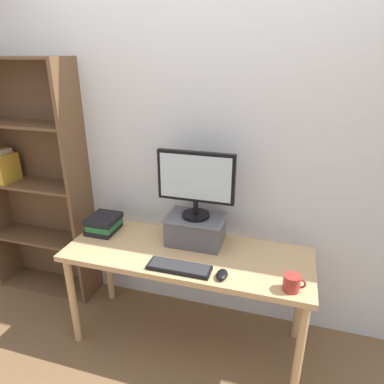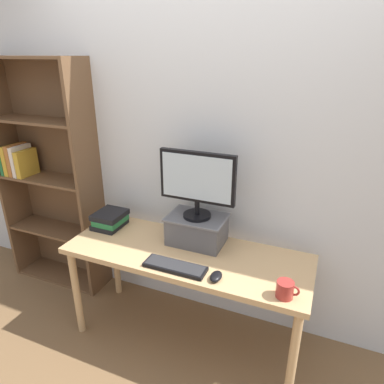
{
  "view_description": "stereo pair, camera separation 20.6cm",
  "coord_description": "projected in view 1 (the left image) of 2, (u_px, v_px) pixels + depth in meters",
  "views": [
    {
      "loc": [
        0.56,
        -1.77,
        1.87
      ],
      "look_at": [
        0.02,
        0.06,
        1.09
      ],
      "focal_mm": 32.0,
      "sensor_mm": 36.0,
      "label": 1
    },
    {
      "loc": [
        0.76,
        -1.7,
        1.87
      ],
      "look_at": [
        0.02,
        0.06,
        1.09
      ],
      "focal_mm": 32.0,
      "sensor_mm": 36.0,
      "label": 2
    }
  ],
  "objects": [
    {
      "name": "desk",
      "position": [
        187.0,
        263.0,
        2.19
      ],
      "size": [
        1.56,
        0.57,
        0.7
      ],
      "color": "tan",
      "rests_on": "ground_plane"
    },
    {
      "name": "book_stack",
      "position": [
        104.0,
        224.0,
        2.4
      ],
      "size": [
        0.2,
        0.23,
        0.11
      ],
      "color": "black",
      "rests_on": "desk"
    },
    {
      "name": "bookshelf_unit",
      "position": [
        32.0,
        182.0,
        2.66
      ],
      "size": [
        0.85,
        0.28,
        1.85
      ],
      "color": "brown",
      "rests_on": "ground_plane"
    },
    {
      "name": "computer_monitor",
      "position": [
        196.0,
        181.0,
        2.12
      ],
      "size": [
        0.49,
        0.18,
        0.43
      ],
      "color": "black",
      "rests_on": "riser_box"
    },
    {
      "name": "back_wall",
      "position": [
        205.0,
        144.0,
        2.3
      ],
      "size": [
        7.0,
        0.08,
        2.6
      ],
      "color": "silver",
      "rests_on": "ground_plane"
    },
    {
      "name": "ground_plane",
      "position": [
        187.0,
        337.0,
        2.43
      ],
      "size": [
        12.0,
        12.0,
        0.0
      ],
      "primitive_type": "plane",
      "color": "brown"
    },
    {
      "name": "computer_mouse",
      "position": [
        222.0,
        275.0,
        1.91
      ],
      "size": [
        0.06,
        0.1,
        0.04
      ],
      "color": "black",
      "rests_on": "desk"
    },
    {
      "name": "keyboard",
      "position": [
        179.0,
        267.0,
        1.99
      ],
      "size": [
        0.37,
        0.12,
        0.02
      ],
      "color": "black",
      "rests_on": "desk"
    },
    {
      "name": "coffee_mug",
      "position": [
        292.0,
        283.0,
        1.8
      ],
      "size": [
        0.12,
        0.09,
        0.09
      ],
      "color": "#9E2D28",
      "rests_on": "desk"
    },
    {
      "name": "riser_box",
      "position": [
        196.0,
        228.0,
        2.24
      ],
      "size": [
        0.38,
        0.27,
        0.19
      ],
      "color": "#515156",
      "rests_on": "desk"
    }
  ]
}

